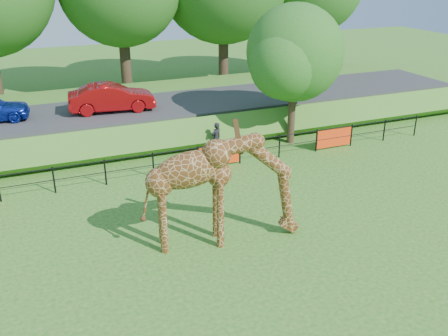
{
  "coord_description": "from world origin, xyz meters",
  "views": [
    {
      "loc": [
        -4.68,
        -11.0,
        8.54
      ],
      "look_at": [
        1.3,
        3.38,
        2.0
      ],
      "focal_mm": 40.0,
      "sensor_mm": 36.0,
      "label": 1
    }
  ],
  "objects_px": {
    "visitor": "(216,138)",
    "tree_east": "(296,57)",
    "giraffe": "(223,190)",
    "car_red": "(112,98)"
  },
  "relations": [
    {
      "from": "giraffe",
      "to": "tree_east",
      "type": "xyz_separation_m",
      "value": [
        6.86,
        7.52,
        2.45
      ]
    },
    {
      "from": "visitor",
      "to": "giraffe",
      "type": "bearing_deg",
      "value": 47.37
    },
    {
      "from": "car_red",
      "to": "visitor",
      "type": "relative_size",
      "value": 2.8
    },
    {
      "from": "car_red",
      "to": "tree_east",
      "type": "relative_size",
      "value": 0.63
    },
    {
      "from": "tree_east",
      "to": "car_red",
      "type": "bearing_deg",
      "value": 153.24
    },
    {
      "from": "car_red",
      "to": "visitor",
      "type": "distance_m",
      "value": 5.9
    },
    {
      "from": "visitor",
      "to": "tree_east",
      "type": "xyz_separation_m",
      "value": [
        4.11,
        0.03,
        3.52
      ]
    },
    {
      "from": "giraffe",
      "to": "tree_east",
      "type": "height_order",
      "value": "tree_east"
    },
    {
      "from": "visitor",
      "to": "tree_east",
      "type": "bearing_deg",
      "value": 158.05
    },
    {
      "from": "giraffe",
      "to": "car_red",
      "type": "bearing_deg",
      "value": 106.41
    }
  ]
}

